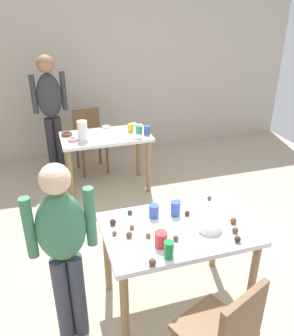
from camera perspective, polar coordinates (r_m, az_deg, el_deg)
ground_plane at (r=3.25m, az=3.72°, el=-18.58°), size 6.40×6.40×0.00m
wall_back at (r=5.50m, az=-8.06°, el=15.65°), size 6.40×0.10×2.60m
dining_table_near at (r=2.71m, az=5.03°, el=-11.41°), size 1.11×0.73×0.75m
dining_table_far at (r=4.40m, az=-6.68°, el=3.85°), size 1.09×0.60×0.75m
chair_near_table at (r=2.34m, az=12.49°, el=-24.54°), size 0.52×0.52×0.87m
chair_far_table at (r=5.04m, az=-9.38°, el=5.04°), size 0.45×0.45×0.87m
person_girl_near at (r=2.40m, az=-13.48°, el=-11.87°), size 0.45×0.21×1.41m
person_adult_far at (r=4.82m, az=-15.45°, el=9.75°), size 0.46×0.24×1.64m
mixing_bowl at (r=2.63m, az=10.14°, el=-9.21°), size 0.18×0.18×0.07m
soda_can at (r=2.33m, az=3.59°, el=-13.14°), size 0.07×0.07×0.12m
fork_near at (r=2.84m, az=12.51°, el=-7.28°), size 0.17×0.02×0.01m
cup_near_0 at (r=2.74m, az=4.65°, el=-6.58°), size 0.07×0.07×0.12m
cup_near_1 at (r=2.71m, az=1.13°, el=-7.02°), size 0.08×0.08×0.11m
cup_near_2 at (r=2.42m, az=2.30°, el=-11.52°), size 0.09×0.09×0.11m
cake_ball_0 at (r=2.76m, az=6.57°, el=-7.34°), size 0.04×0.04×0.04m
cake_ball_1 at (r=2.52m, az=-2.93°, el=-10.78°), size 0.05×0.05×0.05m
cake_ball_2 at (r=2.50m, az=4.73°, el=-11.30°), size 0.04×0.04×0.04m
cake_ball_3 at (r=2.60m, az=-2.48°, el=-9.58°), size 0.04×0.04×0.04m
cake_ball_4 at (r=2.89m, az=5.11°, el=-5.52°), size 0.05×0.05×0.05m
cake_ball_5 at (r=2.55m, az=14.53°, el=-11.14°), size 0.05×0.05×0.05m
cake_ball_6 at (r=2.55m, az=-5.33°, el=-10.49°), size 0.04×0.04×0.04m
cake_ball_7 at (r=2.73m, az=13.90°, el=-8.33°), size 0.05×0.05×0.05m
cake_ball_8 at (r=2.65m, az=-5.60°, el=-8.72°), size 0.05×0.05×0.05m
cake_ball_9 at (r=2.99m, az=10.11°, el=-4.82°), size 0.04×0.04×0.04m
cake_ball_10 at (r=2.29m, az=0.89°, el=-15.08°), size 0.05×0.05×0.05m
cake_ball_11 at (r=2.76m, az=-2.81°, el=-7.22°), size 0.04×0.04×0.04m
cake_ball_12 at (r=2.64m, az=14.18°, el=-9.78°), size 0.05×0.05×0.05m
cake_ball_13 at (r=2.52m, az=0.21°, el=-10.90°), size 0.04×0.04×0.04m
pitcher_far at (r=4.20m, az=-10.46°, el=6.00°), size 0.12×0.12×0.24m
cup_far_0 at (r=4.33m, az=-0.01°, el=6.18°), size 0.08×0.08×0.11m
cup_far_1 at (r=4.35m, az=-1.32°, el=6.25°), size 0.08×0.08×0.10m
cup_far_2 at (r=4.43m, az=-2.71°, el=6.55°), size 0.07×0.07×0.10m
donut_far_0 at (r=4.59m, az=-6.71°, el=6.70°), size 0.11×0.11×0.03m
donut_far_1 at (r=4.41m, az=-12.97°, el=5.41°), size 0.14×0.14×0.04m
donut_far_2 at (r=4.23m, az=-12.01°, el=4.58°), size 0.13×0.13×0.04m
donut_far_3 at (r=4.65m, az=-2.22°, el=7.12°), size 0.10×0.10×0.03m
donut_far_4 at (r=4.21m, az=-1.41°, el=5.05°), size 0.11×0.11×0.03m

